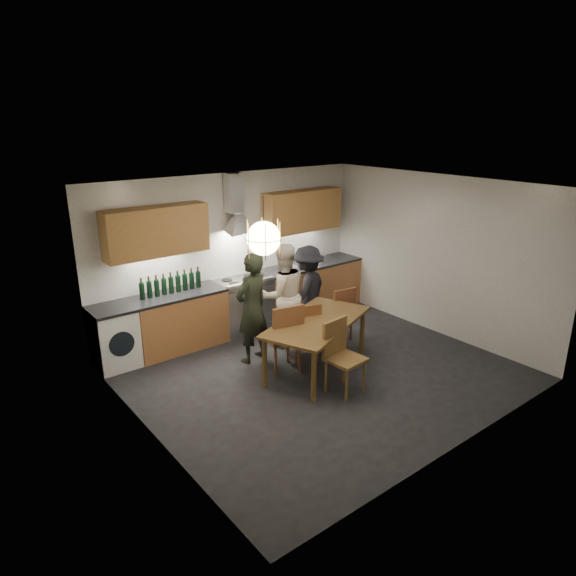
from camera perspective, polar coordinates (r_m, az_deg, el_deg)
ground at (r=7.42m, az=3.46°, el=-9.22°), size 5.00×5.00×0.00m
room_shell at (r=6.79m, az=3.74°, el=3.62°), size 5.02×4.52×2.61m
counter_run at (r=8.67m, az=-4.90°, el=-1.76°), size 5.00×0.62×0.90m
range_stove at (r=8.66m, az=-5.01°, el=-1.85°), size 0.90×0.60×0.92m
wall_fixtures at (r=8.37m, az=-5.74°, el=7.60°), size 4.30×0.54×1.10m
pendant_lamp at (r=6.01m, az=-2.72°, el=5.53°), size 0.43×0.43×0.70m
dining_table at (r=7.20m, az=3.25°, el=-4.27°), size 1.98×1.49×0.75m
chair_back_left at (r=7.13m, az=-0.35°, el=-5.12°), size 0.55×0.55×1.03m
chair_back_mid at (r=7.49m, az=1.90°, el=-4.49°), size 0.51×0.51×0.91m
chair_back_right at (r=8.21m, az=5.85°, el=-2.50°), size 0.45×0.45×0.90m
chair_front at (r=6.75m, az=5.87°, el=-7.00°), size 0.48×0.48×0.97m
person_left at (r=7.44m, az=-4.03°, el=-2.22°), size 0.67×0.52×1.64m
person_mid at (r=7.93m, az=-0.60°, el=-0.83°), size 0.93×0.81×1.64m
person_right at (r=8.39m, az=2.16°, el=-0.27°), size 1.10×0.90×1.49m
mixing_bowl at (r=8.92m, az=-0.02°, el=2.19°), size 0.39×0.39×0.08m
stock_pot at (r=9.45m, az=3.58°, el=3.30°), size 0.23×0.23×0.13m
wine_bottles at (r=7.94m, az=-12.88°, el=0.58°), size 1.00×0.08×0.33m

